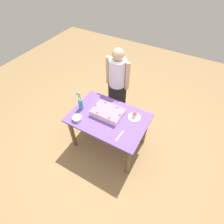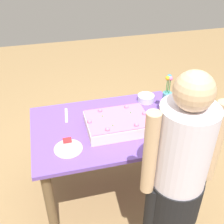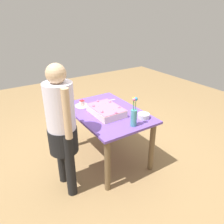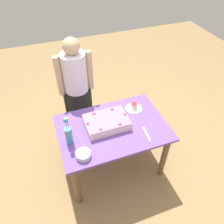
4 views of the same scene
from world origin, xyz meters
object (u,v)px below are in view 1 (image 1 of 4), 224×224
flower_vase (80,103)px  fruit_bowl (77,118)px  cake_knife (120,136)px  person_standing (117,82)px  sheet_cake (108,112)px  serving_plate_with_slice (134,116)px

flower_vase → fruit_bowl: (0.09, -0.22, -0.10)m
cake_knife → flower_vase: (-0.80, 0.17, 0.13)m
flower_vase → fruit_bowl: flower_vase is taller
cake_knife → person_standing: bearing=-144.4°
person_standing → sheet_cake: bearing=15.2°
sheet_cake → person_standing: (-0.18, 0.66, 0.08)m
serving_plate_with_slice → fruit_bowl: serving_plate_with_slice is taller
flower_vase → sheet_cake: bearing=13.0°
cake_knife → fruit_bowl: 0.71m
serving_plate_with_slice → flower_vase: 0.87m
sheet_cake → fruit_bowl: size_ratio=3.22×
flower_vase → person_standing: size_ratio=0.23×
cake_knife → flower_vase: size_ratio=0.58×
sheet_cake → fruit_bowl: 0.48m
serving_plate_with_slice → fruit_bowl: size_ratio=1.35×
sheet_cake → flower_vase: size_ratio=1.35×
person_standing → serving_plate_with_slice: bearing=48.3°
flower_vase → person_standing: (0.26, 0.76, -0.00)m
person_standing → fruit_bowl: bearing=-9.9°
serving_plate_with_slice → person_standing: (-0.57, 0.51, 0.11)m
serving_plate_with_slice → cake_knife: bearing=-94.8°
person_standing → cake_knife: bearing=30.1°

